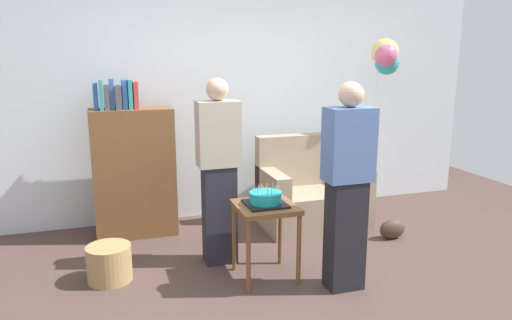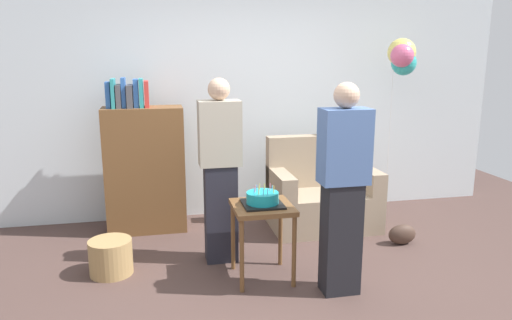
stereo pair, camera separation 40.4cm
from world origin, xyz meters
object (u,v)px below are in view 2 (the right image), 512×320
at_px(birthday_cake, 262,199).
at_px(person_blowing_candles, 220,170).
at_px(wicker_basket, 111,257).
at_px(person_holding_cake, 343,189).
at_px(side_table, 262,217).
at_px(balloon_bunch, 402,57).
at_px(bookshelf, 144,166).
at_px(couch, 322,196).
at_px(handbag, 402,234).

bearing_deg(birthday_cake, person_blowing_candles, 123.53).
bearing_deg(wicker_basket, person_holding_cake, -21.22).
height_order(person_blowing_candles, person_holding_cake, same).
distance_m(side_table, balloon_bunch, 2.45).
bearing_deg(person_holding_cake, person_blowing_candles, -55.76).
relative_size(bookshelf, birthday_cake, 4.98).
height_order(bookshelf, person_holding_cake, person_holding_cake).
bearing_deg(balloon_bunch, couch, -175.32).
relative_size(birthday_cake, balloon_bunch, 0.16).
distance_m(birthday_cake, balloon_bunch, 2.38).
bearing_deg(wicker_basket, balloon_bunch, 14.96).
relative_size(couch, person_holding_cake, 0.67).
relative_size(person_holding_cake, wicker_basket, 4.53).
relative_size(side_table, balloon_bunch, 0.32).
bearing_deg(side_table, bookshelf, 125.32).
bearing_deg(person_holding_cake, wicker_basket, -33.42).
relative_size(bookshelf, person_holding_cake, 0.98).
height_order(wicker_basket, balloon_bunch, balloon_bunch).
bearing_deg(person_blowing_candles, person_holding_cake, -43.97).
bearing_deg(handbag, balloon_bunch, 69.17).
relative_size(handbag, balloon_bunch, 0.14).
distance_m(bookshelf, side_table, 1.64).
bearing_deg(person_blowing_candles, wicker_basket, -174.93).
bearing_deg(balloon_bunch, side_table, -147.30).
relative_size(couch, birthday_cake, 3.44).
distance_m(bookshelf, handbag, 2.68).
height_order(couch, wicker_basket, couch).
relative_size(couch, handbag, 3.93).
distance_m(person_blowing_candles, balloon_bunch, 2.38).
xyz_separation_m(birthday_cake, person_holding_cake, (0.54, -0.35, 0.15)).
height_order(side_table, handbag, side_table).
height_order(birthday_cake, balloon_bunch, balloon_bunch).
distance_m(birthday_cake, person_blowing_candles, 0.53).
xyz_separation_m(person_holding_cake, wicker_basket, (-1.77, 0.69, -0.68)).
height_order(side_table, balloon_bunch, balloon_bunch).
bearing_deg(birthday_cake, wicker_basket, 164.86).
xyz_separation_m(wicker_basket, balloon_bunch, (3.01, 0.80, 1.64)).
height_order(couch, person_holding_cake, person_holding_cake).
bearing_deg(person_blowing_candles, couch, 28.15).
bearing_deg(bookshelf, person_holding_cake, -48.70).
xyz_separation_m(side_table, person_blowing_candles, (-0.28, 0.43, 0.30)).
relative_size(wicker_basket, balloon_bunch, 0.18).
xyz_separation_m(handbag, balloon_bunch, (0.28, 0.73, 1.69)).
bearing_deg(bookshelf, couch, -8.35).
relative_size(birthday_cake, wicker_basket, 0.89).
bearing_deg(wicker_basket, person_blowing_candles, 5.48).
xyz_separation_m(couch, birthday_cake, (-0.89, -1.07, 0.34)).
bearing_deg(side_table, wicker_basket, 164.86).
distance_m(couch, side_table, 1.40).
bearing_deg(bookshelf, person_blowing_candles, -53.87).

